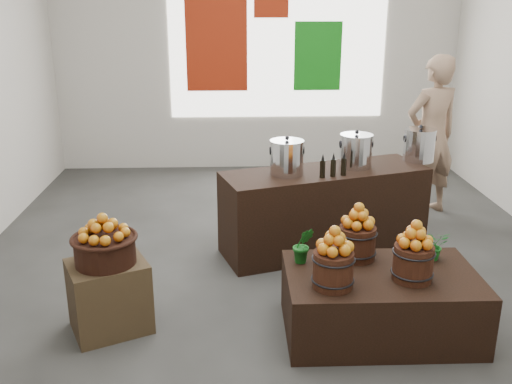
{
  "coord_description": "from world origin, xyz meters",
  "views": [
    {
      "loc": [
        -0.38,
        -5.16,
        2.48
      ],
      "look_at": [
        -0.18,
        -0.4,
        0.88
      ],
      "focal_mm": 40.0,
      "sensor_mm": 36.0,
      "label": 1
    }
  ],
  "objects_px": {
    "display_table": "(380,302)",
    "stock_pot_center": "(356,152)",
    "stock_pot_left": "(287,159)",
    "crate": "(109,296)",
    "stock_pot_right": "(419,146)",
    "wicker_basket": "(105,250)",
    "shopper": "(431,136)",
    "counter": "(324,210)"
  },
  "relations": [
    {
      "from": "display_table",
      "to": "stock_pot_center",
      "type": "distance_m",
      "value": 1.87
    },
    {
      "from": "display_table",
      "to": "stock_pot_left",
      "type": "height_order",
      "value": "stock_pot_left"
    },
    {
      "from": "crate",
      "to": "stock_pot_right",
      "type": "relative_size",
      "value": 1.77
    },
    {
      "from": "crate",
      "to": "stock_pot_right",
      "type": "xyz_separation_m",
      "value": [
        2.96,
        1.8,
        0.73
      ]
    },
    {
      "from": "wicker_basket",
      "to": "display_table",
      "type": "height_order",
      "value": "wicker_basket"
    },
    {
      "from": "crate",
      "to": "stock_pot_center",
      "type": "distance_m",
      "value": 2.83
    },
    {
      "from": "stock_pot_center",
      "to": "shopper",
      "type": "bearing_deg",
      "value": 41.06
    },
    {
      "from": "crate",
      "to": "shopper",
      "type": "relative_size",
      "value": 0.3
    },
    {
      "from": "display_table",
      "to": "wicker_basket",
      "type": "bearing_deg",
      "value": 177.04
    },
    {
      "from": "stock_pot_center",
      "to": "crate",
      "type": "bearing_deg",
      "value": -144.86
    },
    {
      "from": "stock_pot_center",
      "to": "stock_pot_right",
      "type": "distance_m",
      "value": 0.76
    },
    {
      "from": "display_table",
      "to": "shopper",
      "type": "distance_m",
      "value": 3.02
    },
    {
      "from": "display_table",
      "to": "shopper",
      "type": "relative_size",
      "value": 0.77
    },
    {
      "from": "display_table",
      "to": "counter",
      "type": "relative_size",
      "value": 0.7
    },
    {
      "from": "stock_pot_left",
      "to": "wicker_basket",
      "type": "bearing_deg",
      "value": -138.29
    },
    {
      "from": "wicker_basket",
      "to": "shopper",
      "type": "bearing_deg",
      "value": 37.21
    },
    {
      "from": "wicker_basket",
      "to": "display_table",
      "type": "distance_m",
      "value": 2.16
    },
    {
      "from": "crate",
      "to": "stock_pot_left",
      "type": "relative_size",
      "value": 1.77
    },
    {
      "from": "crate",
      "to": "wicker_basket",
      "type": "distance_m",
      "value": 0.39
    },
    {
      "from": "stock_pot_left",
      "to": "display_table",
      "type": "bearing_deg",
      "value": -67.64
    },
    {
      "from": "wicker_basket",
      "to": "stock_pot_right",
      "type": "height_order",
      "value": "stock_pot_right"
    },
    {
      "from": "stock_pot_left",
      "to": "stock_pot_center",
      "type": "distance_m",
      "value": 0.76
    },
    {
      "from": "wicker_basket",
      "to": "display_table",
      "type": "bearing_deg",
      "value": -3.4
    },
    {
      "from": "stock_pot_left",
      "to": "shopper",
      "type": "distance_m",
      "value": 2.2
    },
    {
      "from": "stock_pot_left",
      "to": "shopper",
      "type": "height_order",
      "value": "shopper"
    },
    {
      "from": "counter",
      "to": "stock_pot_left",
      "type": "relative_size",
      "value": 6.47
    },
    {
      "from": "stock_pot_left",
      "to": "stock_pot_right",
      "type": "height_order",
      "value": "same"
    },
    {
      "from": "crate",
      "to": "stock_pot_left",
      "type": "xyz_separation_m",
      "value": [
        1.51,
        1.34,
        0.73
      ]
    },
    {
      "from": "stock_pot_center",
      "to": "shopper",
      "type": "relative_size",
      "value": 0.17
    },
    {
      "from": "crate",
      "to": "shopper",
      "type": "xyz_separation_m",
      "value": [
        3.35,
        2.54,
        0.67
      ]
    },
    {
      "from": "crate",
      "to": "stock_pot_right",
      "type": "bearing_deg",
      "value": 31.32
    },
    {
      "from": "crate",
      "to": "shopper",
      "type": "distance_m",
      "value": 4.25
    },
    {
      "from": "wicker_basket",
      "to": "stock_pot_left",
      "type": "xyz_separation_m",
      "value": [
        1.51,
        1.34,
        0.34
      ]
    },
    {
      "from": "shopper",
      "to": "stock_pot_right",
      "type": "bearing_deg",
      "value": 44.03
    },
    {
      "from": "counter",
      "to": "stock_pot_left",
      "type": "distance_m",
      "value": 0.73
    },
    {
      "from": "counter",
      "to": "shopper",
      "type": "bearing_deg",
      "value": 19.25
    },
    {
      "from": "counter",
      "to": "display_table",
      "type": "bearing_deg",
      "value": -100.58
    },
    {
      "from": "stock_pot_right",
      "to": "wicker_basket",
      "type": "bearing_deg",
      "value": -148.68
    },
    {
      "from": "stock_pot_left",
      "to": "stock_pot_right",
      "type": "bearing_deg",
      "value": 17.52
    },
    {
      "from": "stock_pot_right",
      "to": "shopper",
      "type": "distance_m",
      "value": 0.83
    },
    {
      "from": "stock_pot_left",
      "to": "stock_pot_center",
      "type": "relative_size",
      "value": 1.0
    },
    {
      "from": "display_table",
      "to": "counter",
      "type": "height_order",
      "value": "counter"
    }
  ]
}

